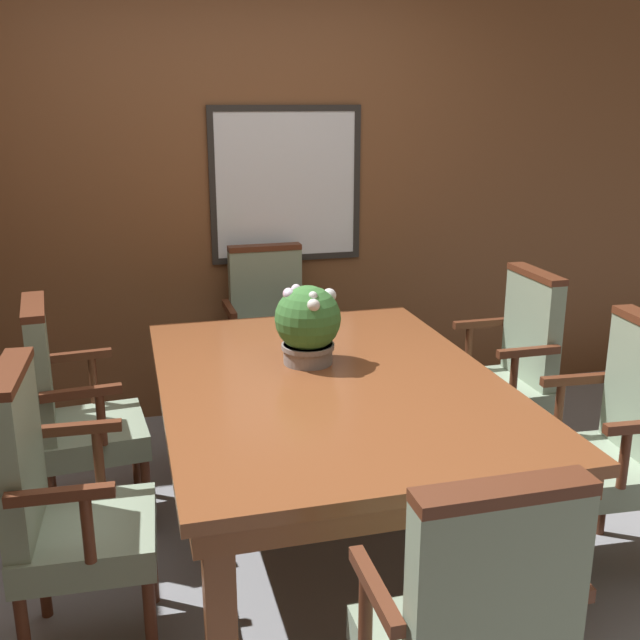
{
  "coord_description": "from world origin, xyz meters",
  "views": [
    {
      "loc": [
        -0.6,
        -2.46,
        1.81
      ],
      "look_at": [
        0.15,
        0.38,
        0.94
      ],
      "focal_mm": 42.0,
      "sensor_mm": 36.0,
      "label": 1
    }
  ],
  "objects_px": {
    "chair_left_near": "(60,503)",
    "chair_left_far": "(71,409)",
    "chair_right_near": "(614,437)",
    "chair_head_near": "(471,639)",
    "chair_right_far": "(510,366)",
    "chair_head_far": "(270,331)",
    "potted_plant": "(308,324)",
    "dining_table": "(329,399)"
  },
  "relations": [
    {
      "from": "chair_left_near",
      "to": "chair_right_near",
      "type": "bearing_deg",
      "value": -88.11
    },
    {
      "from": "chair_head_far",
      "to": "chair_right_near",
      "type": "bearing_deg",
      "value": -60.17
    },
    {
      "from": "chair_head_near",
      "to": "chair_right_far",
      "type": "xyz_separation_m",
      "value": [
        1.04,
        1.73,
        0.0
      ]
    },
    {
      "from": "dining_table",
      "to": "chair_head_near",
      "type": "bearing_deg",
      "value": -90.44
    },
    {
      "from": "chair_right_near",
      "to": "chair_head_near",
      "type": "height_order",
      "value": "same"
    },
    {
      "from": "chair_head_near",
      "to": "chair_right_far",
      "type": "height_order",
      "value": "same"
    },
    {
      "from": "chair_right_far",
      "to": "potted_plant",
      "type": "bearing_deg",
      "value": -79.27
    },
    {
      "from": "chair_head_near",
      "to": "chair_left_far",
      "type": "bearing_deg",
      "value": -59.45
    },
    {
      "from": "chair_right_near",
      "to": "chair_right_far",
      "type": "bearing_deg",
      "value": -176.73
    },
    {
      "from": "chair_left_far",
      "to": "potted_plant",
      "type": "height_order",
      "value": "potted_plant"
    },
    {
      "from": "chair_left_far",
      "to": "chair_head_near",
      "type": "relative_size",
      "value": 1.0
    },
    {
      "from": "chair_head_near",
      "to": "potted_plant",
      "type": "relative_size",
      "value": 3.06
    },
    {
      "from": "chair_head_far",
      "to": "chair_left_far",
      "type": "bearing_deg",
      "value": -140.36
    },
    {
      "from": "chair_right_far",
      "to": "chair_left_near",
      "type": "bearing_deg",
      "value": -68.61
    },
    {
      "from": "chair_left_near",
      "to": "chair_right_near",
      "type": "distance_m",
      "value": 2.04
    },
    {
      "from": "chair_left_far",
      "to": "chair_head_far",
      "type": "height_order",
      "value": "same"
    },
    {
      "from": "chair_left_near",
      "to": "chair_right_near",
      "type": "relative_size",
      "value": 1.0
    },
    {
      "from": "chair_right_near",
      "to": "chair_head_near",
      "type": "bearing_deg",
      "value": -45.55
    },
    {
      "from": "chair_left_far",
      "to": "chair_right_near",
      "type": "bearing_deg",
      "value": -117.18
    },
    {
      "from": "chair_left_near",
      "to": "potted_plant",
      "type": "xyz_separation_m",
      "value": [
        0.98,
        0.6,
        0.36
      ]
    },
    {
      "from": "chair_left_near",
      "to": "chair_right_far",
      "type": "distance_m",
      "value": 2.2
    },
    {
      "from": "chair_left_near",
      "to": "chair_head_far",
      "type": "bearing_deg",
      "value": -28.61
    },
    {
      "from": "chair_left_near",
      "to": "chair_right_far",
      "type": "height_order",
      "value": "same"
    },
    {
      "from": "chair_right_near",
      "to": "dining_table",
      "type": "bearing_deg",
      "value": -109.05
    },
    {
      "from": "chair_head_far",
      "to": "potted_plant",
      "type": "relative_size",
      "value": 3.06
    },
    {
      "from": "chair_left_near",
      "to": "chair_left_far",
      "type": "xyz_separation_m",
      "value": [
        -0.01,
        0.8,
        0.0
      ]
    },
    {
      "from": "chair_head_near",
      "to": "dining_table",
      "type": "bearing_deg",
      "value": -90.36
    },
    {
      "from": "dining_table",
      "to": "chair_left_near",
      "type": "bearing_deg",
      "value": -158.55
    },
    {
      "from": "chair_head_near",
      "to": "chair_left_near",
      "type": "bearing_deg",
      "value": -42.4
    },
    {
      "from": "chair_left_near",
      "to": "chair_right_near",
      "type": "height_order",
      "value": "same"
    },
    {
      "from": "chair_right_far",
      "to": "chair_head_far",
      "type": "bearing_deg",
      "value": -130.61
    },
    {
      "from": "chair_head_near",
      "to": "potted_plant",
      "type": "height_order",
      "value": "potted_plant"
    },
    {
      "from": "chair_right_near",
      "to": "chair_head_far",
      "type": "bearing_deg",
      "value": -145.56
    },
    {
      "from": "chair_left_far",
      "to": "chair_left_near",
      "type": "bearing_deg",
      "value": 175.27
    },
    {
      "from": "chair_right_near",
      "to": "chair_right_far",
      "type": "xyz_separation_m",
      "value": [
        0.01,
        0.83,
        0.0
      ]
    },
    {
      "from": "chair_right_near",
      "to": "chair_head_far",
      "type": "xyz_separation_m",
      "value": [
        -1.02,
        1.71,
        0.0
      ]
    },
    {
      "from": "chair_head_near",
      "to": "chair_right_far",
      "type": "relative_size",
      "value": 1.0
    },
    {
      "from": "chair_left_far",
      "to": "chair_head_near",
      "type": "height_order",
      "value": "same"
    },
    {
      "from": "dining_table",
      "to": "chair_right_near",
      "type": "distance_m",
      "value": 1.11
    },
    {
      "from": "chair_left_near",
      "to": "chair_right_far",
      "type": "bearing_deg",
      "value": -65.81
    },
    {
      "from": "chair_left_far",
      "to": "chair_right_near",
      "type": "relative_size",
      "value": 1.0
    },
    {
      "from": "chair_left_near",
      "to": "chair_head_near",
      "type": "distance_m",
      "value": 1.36
    }
  ]
}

